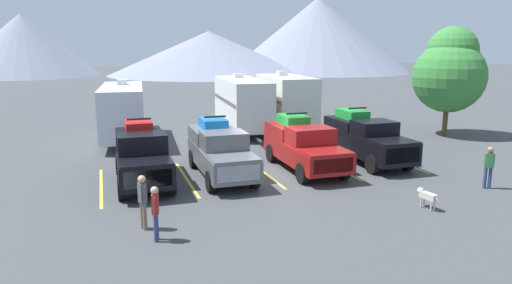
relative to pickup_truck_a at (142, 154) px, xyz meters
name	(u,v)px	position (x,y,z in m)	size (l,w,h in m)	color
ground_plane	(266,174)	(5.34, -0.45, -1.22)	(240.00, 240.00, 0.00)	#3F4244
pickup_truck_a	(142,154)	(0.00, 0.00, 0.00)	(2.20, 5.45, 2.62)	black
pickup_truck_b	(220,150)	(3.34, -0.03, -0.05)	(2.15, 5.72, 2.56)	#595B60
pickup_truck_c	(303,144)	(7.30, -0.16, -0.05)	(2.27, 5.67, 2.55)	maroon
pickup_truck_d	(365,138)	(10.85, 0.20, -0.02)	(2.18, 5.82, 2.60)	black
lot_stripe_a	(101,187)	(-1.70, -0.11, -1.21)	(0.12, 5.50, 0.01)	gold
lot_stripe_b	(187,179)	(1.82, -0.11, -1.21)	(0.12, 5.50, 0.01)	gold
lot_stripe_c	(263,172)	(5.34, -0.11, -1.21)	(0.12, 5.50, 0.01)	gold
lot_stripe_d	(332,165)	(8.86, -0.11, -1.21)	(0.12, 5.50, 0.01)	gold
lot_stripe_e	(394,160)	(12.38, -0.11, -1.21)	(0.12, 5.50, 0.01)	gold
camper_trailer_a	(123,110)	(-0.31, 8.97, 0.71)	(2.95, 8.90, 3.65)	silver
camper_trailer_b	(242,102)	(7.37, 9.78, 0.80)	(3.00, 9.17, 3.83)	white
camper_trailer_c	(286,100)	(10.28, 9.19, 0.88)	(3.01, 7.64, 4.00)	silver
person_a	(143,198)	(-0.42, -5.18, -0.21)	(0.28, 0.37, 1.75)	#726047
person_b	(155,210)	(-0.15, -6.19, -0.25)	(0.24, 0.36, 1.67)	navy
person_c	(489,165)	(13.09, -5.35, -0.22)	(0.33, 0.31, 1.72)	navy
dog	(426,195)	(9.22, -6.44, -0.74)	(0.34, 0.92, 0.69)	beige
tree_a	(450,71)	(19.61, 4.60, 2.93)	(4.52, 4.52, 6.91)	brown
mountain_ridge	(180,42)	(14.34, 76.60, 5.29)	(135.88, 43.19, 16.46)	gray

